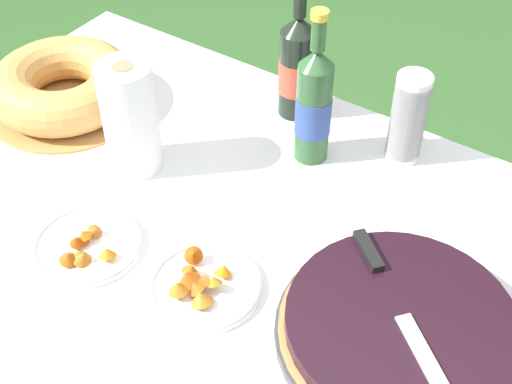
# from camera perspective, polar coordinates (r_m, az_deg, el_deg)

# --- Properties ---
(garden_table) EXTENTS (1.78, 0.98, 0.70)m
(garden_table) POSITION_cam_1_polar(r_m,az_deg,el_deg) (1.34, 2.42, -7.61)
(garden_table) COLOR brown
(garden_table) RESTS_ON ground_plane
(tablecloth) EXTENTS (1.79, 0.99, 0.10)m
(tablecloth) POSITION_cam_1_polar(r_m,az_deg,el_deg) (1.30, 2.48, -6.22)
(tablecloth) COLOR white
(tablecloth) RESTS_ON garden_table
(berry_tart) EXTENTS (0.40, 0.40, 0.06)m
(berry_tart) POSITION_cam_1_polar(r_m,az_deg,el_deg) (1.19, 11.42, -10.62)
(berry_tart) COLOR #38383D
(berry_tart) RESTS_ON tablecloth
(serving_knife) EXTENTS (0.30, 0.26, 0.01)m
(serving_knife) POSITION_cam_1_polar(r_m,az_deg,el_deg) (1.18, 11.06, -8.52)
(serving_knife) COLOR silver
(serving_knife) RESTS_ON berry_tart
(bundt_cake) EXTENTS (0.36, 0.36, 0.11)m
(bundt_cake) POSITION_cam_1_polar(r_m,az_deg,el_deg) (1.67, -15.16, 8.20)
(bundt_cake) COLOR #B78447
(bundt_cake) RESTS_ON tablecloth
(cup_stack) EXTENTS (0.07, 0.07, 0.20)m
(cup_stack) POSITION_cam_1_polar(r_m,az_deg,el_deg) (1.47, 12.08, 5.80)
(cup_stack) COLOR white
(cup_stack) RESTS_ON tablecloth
(cider_bottle_green) EXTENTS (0.07, 0.07, 0.34)m
(cider_bottle_green) POSITION_cam_1_polar(r_m,az_deg,el_deg) (1.43, 4.64, 6.94)
(cider_bottle_green) COLOR #2D562D
(cider_bottle_green) RESTS_ON tablecloth
(juice_bottle_red) EXTENTS (0.08, 0.08, 0.32)m
(juice_bottle_red) POSITION_cam_1_polar(r_m,az_deg,el_deg) (1.56, 3.30, 10.01)
(juice_bottle_red) COLOR black
(juice_bottle_red) RESTS_ON tablecloth
(snack_plate_near) EXTENTS (0.20, 0.20, 0.04)m
(snack_plate_near) POSITION_cam_1_polar(r_m,az_deg,el_deg) (1.34, -13.39, -4.11)
(snack_plate_near) COLOR white
(snack_plate_near) RESTS_ON tablecloth
(snack_plate_left) EXTENTS (0.20, 0.20, 0.06)m
(snack_plate_left) POSITION_cam_1_polar(r_m,az_deg,el_deg) (1.25, -4.25, -7.37)
(snack_plate_left) COLOR white
(snack_plate_left) RESTS_ON tablecloth
(paper_towel_roll) EXTENTS (0.11, 0.11, 0.24)m
(paper_towel_roll) POSITION_cam_1_polar(r_m,az_deg,el_deg) (1.43, -10.04, 5.84)
(paper_towel_roll) COLOR white
(paper_towel_roll) RESTS_ON tablecloth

